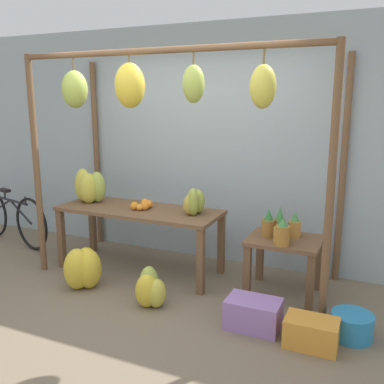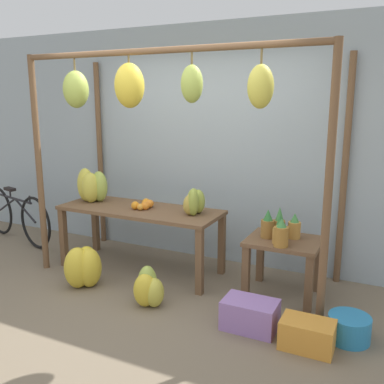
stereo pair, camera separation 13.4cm
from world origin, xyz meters
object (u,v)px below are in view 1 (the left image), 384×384
object	(u,v)px
fruit_crate_white	(253,314)
fruit_crate_purple	(311,333)
banana_pile_on_table	(91,188)
blue_bucket	(352,326)
banana_pile_ground_left	(84,268)
orange_pile	(144,205)
pineapple_cluster	(280,228)
banana_pile_ground_right	(150,289)
papaya_pile	(194,202)
parked_bicycle	(11,217)

from	to	relation	value
fruit_crate_white	fruit_crate_purple	bearing A→B (deg)	-9.59
banana_pile_on_table	blue_bucket	distance (m)	3.18
banana_pile_ground_left	blue_bucket	world-z (taller)	banana_pile_ground_left
banana_pile_on_table	orange_pile	bearing A→B (deg)	-1.28
banana_pile_on_table	banana_pile_ground_left	distance (m)	1.06
pineapple_cluster	fruit_crate_white	world-z (taller)	pineapple_cluster
banana_pile_ground_right	papaya_pile	world-z (taller)	papaya_pile
pineapple_cluster	papaya_pile	bearing A→B (deg)	178.08
papaya_pile	fruit_crate_purple	world-z (taller)	papaya_pile
banana_pile_on_table	blue_bucket	world-z (taller)	banana_pile_on_table
fruit_crate_white	papaya_pile	world-z (taller)	papaya_pile
banana_pile_ground_left	pineapple_cluster	bearing A→B (deg)	19.11
parked_bicycle	fruit_crate_purple	size ratio (longest dim) A/B	3.93
banana_pile_on_table	banana_pile_ground_right	size ratio (longest dim) A/B	1.06
parked_bicycle	blue_bucket	bearing A→B (deg)	-8.40
orange_pile	parked_bicycle	size ratio (longest dim) A/B	0.16
banana_pile_ground_left	banana_pile_ground_right	xyz separation A→B (m)	(0.83, -0.07, -0.05)
banana_pile_ground_right	parked_bicycle	bearing A→B (deg)	162.27
pineapple_cluster	papaya_pile	xyz separation A→B (m)	(-0.94, 0.03, 0.16)
banana_pile_on_table	parked_bicycle	distance (m)	1.54
fruit_crate_purple	banana_pile_ground_left	bearing A→B (deg)	176.49
blue_bucket	fruit_crate_purple	size ratio (longest dim) A/B	0.82
parked_bicycle	fruit_crate_purple	world-z (taller)	parked_bicycle
orange_pile	fruit_crate_white	xyz separation A→B (m)	(1.50, -0.73, -0.65)
parked_bicycle	orange_pile	bearing A→B (deg)	-2.95
orange_pile	banana_pile_ground_left	distance (m)	0.94
pineapple_cluster	blue_bucket	world-z (taller)	pineapple_cluster
banana_pile_ground_left	blue_bucket	bearing A→B (deg)	2.67
banana_pile_ground_right	fruit_crate_purple	xyz separation A→B (m)	(1.52, -0.08, -0.05)
pineapple_cluster	blue_bucket	distance (m)	1.09
blue_bucket	banana_pile_ground_right	bearing A→B (deg)	-173.98
papaya_pile	fruit_crate_purple	distance (m)	1.79
banana_pile_on_table	banana_pile_ground_right	world-z (taller)	banana_pile_on_table
fruit_crate_purple	orange_pile	bearing A→B (deg)	157.91
orange_pile	fruit_crate_purple	world-z (taller)	orange_pile
parked_bicycle	banana_pile_ground_left	bearing A→B (deg)	-23.15
banana_pile_ground_left	parked_bicycle	size ratio (longest dim) A/B	0.28
banana_pile_ground_right	parked_bicycle	xyz separation A→B (m)	(-2.66, 0.85, 0.20)
orange_pile	blue_bucket	world-z (taller)	orange_pile
banana_pile_ground_left	fruit_crate_purple	bearing A→B (deg)	-3.51
pineapple_cluster	fruit_crate_purple	bearing A→B (deg)	-60.40
orange_pile	papaya_pile	size ratio (longest dim) A/B	0.81
orange_pile	fruit_crate_purple	distance (m)	2.27
fruit_crate_purple	papaya_pile	bearing A→B (deg)	149.19
fruit_crate_white	blue_bucket	distance (m)	0.81
banana_pile_ground_left	banana_pile_ground_right	world-z (taller)	banana_pile_ground_left
pineapple_cluster	fruit_crate_purple	distance (m)	1.09
orange_pile	parked_bicycle	xyz separation A→B (m)	(-2.17, 0.11, -0.41)
blue_bucket	parked_bicycle	bearing A→B (deg)	171.60
blue_bucket	banana_pile_ground_left	bearing A→B (deg)	-177.33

